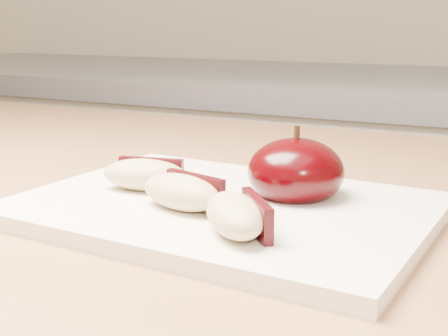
% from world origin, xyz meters
% --- Properties ---
extents(back_cabinet, '(2.40, 0.62, 0.94)m').
position_xyz_m(back_cabinet, '(0.00, 1.20, 0.47)').
color(back_cabinet, silver).
rests_on(back_cabinet, ground).
extents(cutting_board, '(0.31, 0.23, 0.01)m').
position_xyz_m(cutting_board, '(0.09, 0.41, 0.91)').
color(cutting_board, white).
rests_on(cutting_board, island_counter).
extents(apple_half, '(0.08, 0.08, 0.06)m').
position_xyz_m(apple_half, '(0.13, 0.45, 0.93)').
color(apple_half, black).
rests_on(apple_half, cutting_board).
extents(apple_wedge_a, '(0.07, 0.05, 0.02)m').
position_xyz_m(apple_wedge_a, '(0.02, 0.41, 0.92)').
color(apple_wedge_a, tan).
rests_on(apple_wedge_a, cutting_board).
extents(apple_wedge_b, '(0.07, 0.05, 0.02)m').
position_xyz_m(apple_wedge_b, '(0.07, 0.38, 0.92)').
color(apple_wedge_b, tan).
rests_on(apple_wedge_b, cutting_board).
extents(apple_wedge_c, '(0.07, 0.07, 0.02)m').
position_xyz_m(apple_wedge_c, '(0.13, 0.35, 0.92)').
color(apple_wedge_c, tan).
rests_on(apple_wedge_c, cutting_board).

